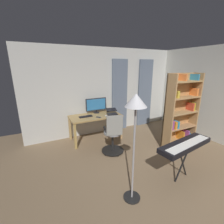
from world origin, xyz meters
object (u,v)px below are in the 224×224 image
cell_phone_by_monitor (108,111)px  floor_lamp (135,114)px  office_chair (113,136)px  desk (95,118)px  laptop (112,112)px  computer_mouse (106,116)px  computer_monitor (96,105)px  piano_keyboard (185,146)px  computer_keyboard (86,117)px  cell_phone_face_up (98,117)px  bookshelf (180,112)px

cell_phone_by_monitor → floor_lamp: (0.78, 2.59, 0.72)m
office_chair → floor_lamp: 1.75m
desk → office_chair: (-0.09, 0.95, -0.17)m
laptop → computer_mouse: size_ratio=3.66×
desk → computer_mouse: bearing=135.0°
laptop → cell_phone_by_monitor: (-0.02, -0.34, -0.05)m
computer_monitor → piano_keyboard: 2.72m
desk → office_chair: bearing=95.6°
office_chair → computer_mouse: office_chair is taller
office_chair → laptop: office_chair is taller
cell_phone_by_monitor → computer_keyboard: bearing=32.8°
computer_mouse → computer_keyboard: bearing=-22.3°
laptop → computer_mouse: laptop is taller
computer_monitor → computer_mouse: (-0.11, 0.47, -0.23)m
laptop → cell_phone_face_up: size_ratio=2.54×
desk → cell_phone_face_up: 0.24m
floor_lamp → computer_keyboard: bearing=-89.5°
computer_monitor → floor_lamp: size_ratio=0.36×
computer_monitor → computer_mouse: 0.54m
desk → cell_phone_by_monitor: bearing=-154.7°
desk → computer_mouse: size_ratio=14.57×
computer_mouse → cell_phone_by_monitor: (-0.27, -0.47, -0.01)m
computer_monitor → cell_phone_by_monitor: computer_monitor is taller
cell_phone_face_up → bookshelf: 2.16m
bookshelf → office_chair: bearing=-14.6°
computer_mouse → cell_phone_face_up: size_ratio=0.69×
office_chair → computer_keyboard: 1.04m
bookshelf → piano_keyboard: bearing=45.7°
piano_keyboard → floor_lamp: size_ratio=0.70×
cell_phone_by_monitor → bookshelf: (-1.30, 1.63, 0.23)m
computer_monitor → laptop: size_ratio=1.75×
office_chair → cell_phone_by_monitor: (-0.41, -1.19, 0.27)m
computer_mouse → cell_phone_face_up: 0.23m
office_chair → computer_mouse: 0.78m
desk → piano_keyboard: bearing=109.7°
bookshelf → floor_lamp: size_ratio=1.11×
computer_keyboard → cell_phone_face_up: bearing=147.0°
cell_phone_face_up → floor_lamp: size_ratio=0.08×
cell_phone_by_monitor → office_chair: bearing=85.9°
office_chair → cell_phone_face_up: (0.08, -0.73, 0.27)m
computer_keyboard → floor_lamp: floor_lamp is taller
desk → computer_keyboard: size_ratio=3.97×
cell_phone_face_up → computer_mouse: bearing=140.6°
computer_monitor → computer_keyboard: bearing=31.2°
desk → piano_keyboard: 2.52m
office_chair → bookshelf: size_ratio=0.53×
piano_keyboard → cell_phone_by_monitor: bearing=-90.2°
computer_monitor → laptop: computer_monitor is taller
computer_monitor → computer_mouse: computer_monitor is taller
cell_phone_face_up → cell_phone_by_monitor: size_ratio=1.00×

